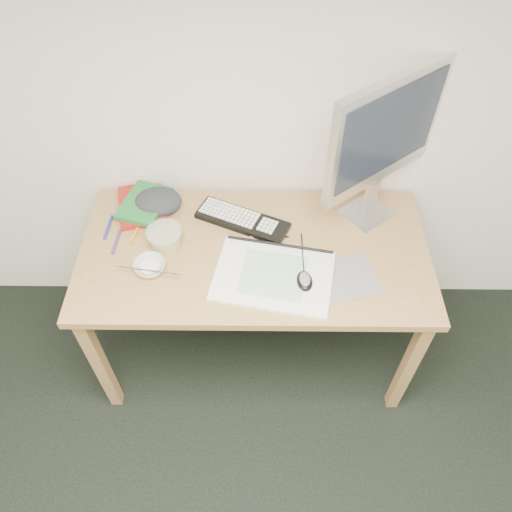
% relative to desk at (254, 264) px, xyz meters
% --- Properties ---
extents(desk, '(1.40, 0.70, 0.75)m').
position_rel_desk_xyz_m(desk, '(0.00, 0.00, 0.00)').
color(desk, '#AB7D4E').
rests_on(desk, ground).
extents(mousepad, '(0.27, 0.26, 0.00)m').
position_rel_desk_xyz_m(mousepad, '(0.36, -0.13, 0.08)').
color(mousepad, slate).
rests_on(mousepad, desk).
extents(sketchpad, '(0.50, 0.40, 0.01)m').
position_rel_desk_xyz_m(sketchpad, '(0.07, -0.13, 0.09)').
color(sketchpad, white).
rests_on(sketchpad, desk).
extents(keyboard, '(0.41, 0.27, 0.02)m').
position_rel_desk_xyz_m(keyboard, '(-0.05, 0.16, 0.09)').
color(keyboard, black).
rests_on(keyboard, desk).
extents(monitor, '(0.46, 0.37, 0.64)m').
position_rel_desk_xyz_m(monitor, '(0.48, 0.22, 0.48)').
color(monitor, silver).
rests_on(monitor, desk).
extents(mouse, '(0.07, 0.10, 0.03)m').
position_rel_desk_xyz_m(mouse, '(0.19, -0.16, 0.11)').
color(mouse, black).
rests_on(mouse, sketchpad).
extents(rice_bowl, '(0.15, 0.15, 0.04)m').
position_rel_desk_xyz_m(rice_bowl, '(-0.40, -0.10, 0.10)').
color(rice_bowl, white).
rests_on(rice_bowl, desk).
extents(chopsticks, '(0.25, 0.06, 0.02)m').
position_rel_desk_xyz_m(chopsticks, '(-0.40, -0.14, 0.12)').
color(chopsticks, silver).
rests_on(chopsticks, rice_bowl).
extents(fruit_tub, '(0.18, 0.18, 0.07)m').
position_rel_desk_xyz_m(fruit_tub, '(-0.36, 0.04, 0.12)').
color(fruit_tub, '#E8BB52').
rests_on(fruit_tub, desk).
extents(book_red, '(0.25, 0.29, 0.03)m').
position_rel_desk_xyz_m(book_red, '(-0.49, 0.24, 0.09)').
color(book_red, maroon).
rests_on(book_red, desk).
extents(book_green, '(0.23, 0.27, 0.02)m').
position_rel_desk_xyz_m(book_green, '(-0.47, 0.23, 0.12)').
color(book_green, '#1B6E2E').
rests_on(book_green, book_red).
extents(cloth_lump, '(0.20, 0.19, 0.07)m').
position_rel_desk_xyz_m(cloth_lump, '(-0.41, 0.24, 0.12)').
color(cloth_lump, '#24272C').
rests_on(cloth_lump, desk).
extents(pencil_pink, '(0.16, 0.09, 0.01)m').
position_rel_desk_xyz_m(pencil_pink, '(0.03, 0.03, 0.09)').
color(pencil_pink, '#CD6689').
rests_on(pencil_pink, desk).
extents(pencil_tan, '(0.12, 0.14, 0.01)m').
position_rel_desk_xyz_m(pencil_tan, '(0.02, 0.03, 0.09)').
color(pencil_tan, tan).
rests_on(pencil_tan, desk).
extents(pencil_black, '(0.18, 0.03, 0.01)m').
position_rel_desk_xyz_m(pencil_black, '(0.05, 0.08, 0.09)').
color(pencil_black, black).
rests_on(pencil_black, desk).
extents(marker_blue, '(0.02, 0.13, 0.01)m').
position_rel_desk_xyz_m(marker_blue, '(-0.61, 0.12, 0.09)').
color(marker_blue, '#1F29AB').
rests_on(marker_blue, desk).
extents(marker_orange, '(0.04, 0.13, 0.01)m').
position_rel_desk_xyz_m(marker_orange, '(-0.49, 0.09, 0.09)').
color(marker_orange, orange).
rests_on(marker_orange, desk).
extents(marker_purple, '(0.02, 0.13, 0.01)m').
position_rel_desk_xyz_m(marker_purple, '(-0.56, 0.04, 0.09)').
color(marker_purple, '#57227D').
rests_on(marker_purple, desk).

